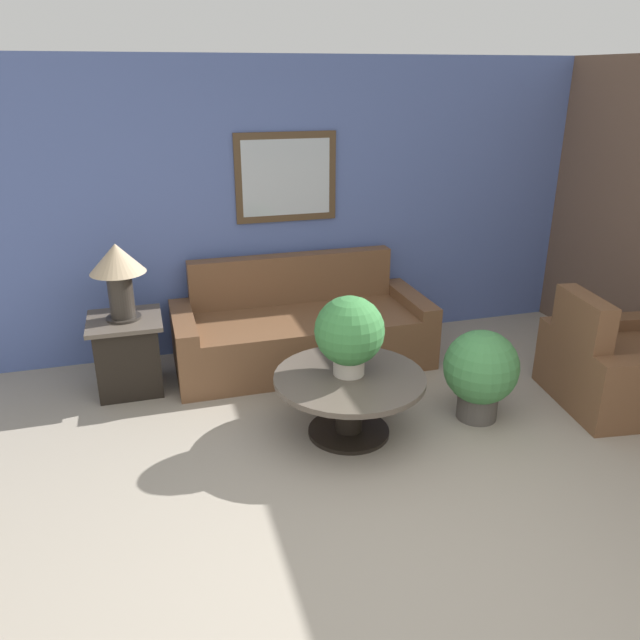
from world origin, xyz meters
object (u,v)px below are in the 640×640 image
at_px(coffee_table, 349,392).
at_px(table_lamp, 118,269).
at_px(armchair, 616,369).
at_px(couch_main, 301,331).
at_px(potted_plant_on_table, 349,333).
at_px(potted_plant_floor, 481,371).
at_px(side_table, 128,353).

distance_m(coffee_table, table_lamp, 2.03).
distance_m(armchair, table_lamp, 3.96).
distance_m(couch_main, armchair, 2.60).
relative_size(coffee_table, table_lamp, 1.75).
height_order(couch_main, table_lamp, table_lamp).
bearing_deg(potted_plant_on_table, table_lamp, 143.18).
relative_size(couch_main, coffee_table, 2.08).
bearing_deg(coffee_table, table_lamp, 142.37).
bearing_deg(armchair, potted_plant_on_table, 92.83).
xyz_separation_m(armchair, potted_plant_floor, (-1.15, 0.08, 0.10)).
relative_size(coffee_table, potted_plant_on_table, 1.88).
xyz_separation_m(couch_main, potted_plant_on_table, (0.02, -1.25, 0.49)).
bearing_deg(couch_main, side_table, -175.55).
distance_m(side_table, table_lamp, 0.72).
relative_size(armchair, potted_plant_on_table, 1.88).
height_order(coffee_table, table_lamp, table_lamp).
relative_size(armchair, potted_plant_floor, 1.54).
height_order(armchair, potted_plant_on_table, potted_plant_on_table).
height_order(couch_main, armchair, same).
relative_size(potted_plant_on_table, potted_plant_floor, 0.82).
bearing_deg(potted_plant_floor, table_lamp, 154.07).
height_order(coffee_table, side_table, side_table).
xyz_separation_m(armchair, coffee_table, (-2.16, 0.14, 0.05)).
bearing_deg(potted_plant_on_table, potted_plant_floor, -5.20).
relative_size(couch_main, potted_plant_floor, 3.19).
height_order(armchair, coffee_table, armchair).
relative_size(side_table, table_lamp, 1.01).
xyz_separation_m(coffee_table, table_lamp, (-1.51, 1.16, 0.70)).
bearing_deg(side_table, couch_main, 4.45).
bearing_deg(armchair, coffee_table, 93.67).
height_order(couch_main, coffee_table, couch_main).
relative_size(coffee_table, side_table, 1.73).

